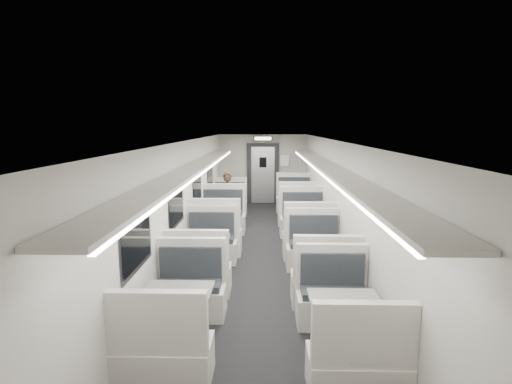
{
  "coord_description": "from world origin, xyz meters",
  "views": [
    {
      "loc": [
        0.06,
        -7.85,
        2.69
      ],
      "look_at": [
        -0.15,
        1.72,
        1.1
      ],
      "focal_mm": 28.0,
      "sensor_mm": 36.0,
      "label": 1
    }
  ],
  "objects_px": {
    "booth_left_b": "(219,225)",
    "booth_left_c": "(206,256)",
    "booth_left_a": "(228,208)",
    "booth_right_a": "(296,204)",
    "vestibule_door": "(263,174)",
    "passenger": "(228,199)",
    "booth_right_d": "(343,325)",
    "exit_sign": "(263,138)",
    "booth_left_d": "(179,315)",
    "booth_right_b": "(306,228)",
    "booth_right_c": "(319,262)"
  },
  "relations": [
    {
      "from": "passenger",
      "to": "booth_right_d",
      "type": "bearing_deg",
      "value": -63.01
    },
    {
      "from": "booth_left_d",
      "to": "passenger",
      "type": "relative_size",
      "value": 1.38
    },
    {
      "from": "booth_right_a",
      "to": "vestibule_door",
      "type": "relative_size",
      "value": 1.09
    },
    {
      "from": "booth_right_a",
      "to": "booth_right_b",
      "type": "xyz_separation_m",
      "value": [
        0.0,
        -2.78,
        -0.01
      ]
    },
    {
      "from": "booth_left_a",
      "to": "passenger",
      "type": "relative_size",
      "value": 1.41
    },
    {
      "from": "booth_left_a",
      "to": "booth_right_a",
      "type": "distance_m",
      "value": 2.04
    },
    {
      "from": "booth_left_d",
      "to": "vestibule_door",
      "type": "relative_size",
      "value": 0.97
    },
    {
      "from": "booth_right_a",
      "to": "booth_left_b",
      "type": "bearing_deg",
      "value": -127.91
    },
    {
      "from": "passenger",
      "to": "exit_sign",
      "type": "height_order",
      "value": "exit_sign"
    },
    {
      "from": "booth_left_a",
      "to": "booth_left_b",
      "type": "xyz_separation_m",
      "value": [
        0.0,
        -2.16,
        0.04
      ]
    },
    {
      "from": "booth_right_a",
      "to": "vestibule_door",
      "type": "xyz_separation_m",
      "value": [
        -1.0,
        2.19,
        0.63
      ]
    },
    {
      "from": "booth_left_c",
      "to": "passenger",
      "type": "xyz_separation_m",
      "value": [
        0.07,
        3.65,
        0.37
      ]
    },
    {
      "from": "exit_sign",
      "to": "booth_left_b",
      "type": "bearing_deg",
      "value": -103.17
    },
    {
      "from": "booth_right_b",
      "to": "booth_left_d",
      "type": "bearing_deg",
      "value": -115.49
    },
    {
      "from": "booth_right_d",
      "to": "passenger",
      "type": "relative_size",
      "value": 1.36
    },
    {
      "from": "booth_right_c",
      "to": "exit_sign",
      "type": "distance_m",
      "value": 7.06
    },
    {
      "from": "booth_left_d",
      "to": "booth_right_a",
      "type": "bearing_deg",
      "value": 74.0
    },
    {
      "from": "booth_right_a",
      "to": "booth_right_d",
      "type": "distance_m",
      "value": 7.16
    },
    {
      "from": "booth_left_c",
      "to": "booth_right_c",
      "type": "xyz_separation_m",
      "value": [
        2.0,
        -0.33,
        0.01
      ]
    },
    {
      "from": "booth_left_d",
      "to": "passenger",
      "type": "distance_m",
      "value": 5.95
    },
    {
      "from": "exit_sign",
      "to": "passenger",
      "type": "bearing_deg",
      "value": -108.76
    },
    {
      "from": "booth_left_b",
      "to": "booth_left_c",
      "type": "height_order",
      "value": "booth_left_b"
    },
    {
      "from": "booth_left_a",
      "to": "vestibule_door",
      "type": "relative_size",
      "value": 0.99
    },
    {
      "from": "booth_left_a",
      "to": "booth_left_b",
      "type": "height_order",
      "value": "booth_left_b"
    },
    {
      "from": "booth_right_d",
      "to": "vestibule_door",
      "type": "xyz_separation_m",
      "value": [
        -1.0,
        9.36,
        0.68
      ]
    },
    {
      "from": "booth_right_a",
      "to": "booth_right_b",
      "type": "distance_m",
      "value": 2.78
    },
    {
      "from": "booth_right_c",
      "to": "vestibule_door",
      "type": "distance_m",
      "value": 7.31
    },
    {
      "from": "booth_left_c",
      "to": "booth_right_d",
      "type": "relative_size",
      "value": 1.03
    },
    {
      "from": "booth_left_d",
      "to": "passenger",
      "type": "bearing_deg",
      "value": 89.34
    },
    {
      "from": "passenger",
      "to": "booth_right_a",
      "type": "bearing_deg",
      "value": 37.71
    },
    {
      "from": "booth_left_d",
      "to": "exit_sign",
      "type": "relative_size",
      "value": 3.29
    },
    {
      "from": "booth_left_d",
      "to": "booth_right_c",
      "type": "xyz_separation_m",
      "value": [
        2.0,
        1.96,
        0.01
      ]
    },
    {
      "from": "booth_right_b",
      "to": "booth_left_a",
      "type": "bearing_deg",
      "value": 130.06
    },
    {
      "from": "booth_left_a",
      "to": "booth_right_d",
      "type": "height_order",
      "value": "booth_left_a"
    },
    {
      "from": "booth_right_b",
      "to": "booth_left_c",
      "type": "bearing_deg",
      "value": -136.35
    },
    {
      "from": "booth_left_a",
      "to": "vestibule_door",
      "type": "xyz_separation_m",
      "value": [
        1.0,
        2.6,
        0.67
      ]
    },
    {
      "from": "exit_sign",
      "to": "booth_right_a",
      "type": "bearing_deg",
      "value": -59.62
    },
    {
      "from": "booth_right_a",
      "to": "passenger",
      "type": "bearing_deg",
      "value": -151.78
    },
    {
      "from": "booth_right_a",
      "to": "vestibule_door",
      "type": "distance_m",
      "value": 2.49
    },
    {
      "from": "booth_left_d",
      "to": "exit_sign",
      "type": "bearing_deg",
      "value": 83.43
    },
    {
      "from": "booth_left_b",
      "to": "vestibule_door",
      "type": "xyz_separation_m",
      "value": [
        1.0,
        4.76,
        0.63
      ]
    },
    {
      "from": "booth_left_a",
      "to": "booth_right_b",
      "type": "distance_m",
      "value": 3.11
    },
    {
      "from": "booth_left_d",
      "to": "booth_right_b",
      "type": "relative_size",
      "value": 0.91
    },
    {
      "from": "booth_left_b",
      "to": "exit_sign",
      "type": "distance_m",
      "value": 4.77
    },
    {
      "from": "booth_left_a",
      "to": "booth_right_b",
      "type": "xyz_separation_m",
      "value": [
        2.0,
        -2.38,
        0.03
      ]
    },
    {
      "from": "booth_left_c",
      "to": "passenger",
      "type": "height_order",
      "value": "passenger"
    },
    {
      "from": "booth_left_b",
      "to": "vestibule_door",
      "type": "distance_m",
      "value": 4.91
    },
    {
      "from": "booth_left_a",
      "to": "booth_right_b",
      "type": "relative_size",
      "value": 0.93
    },
    {
      "from": "booth_left_c",
      "to": "booth_right_c",
      "type": "bearing_deg",
      "value": -9.4
    },
    {
      "from": "booth_left_b",
      "to": "booth_right_a",
      "type": "distance_m",
      "value": 3.25
    }
  ]
}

